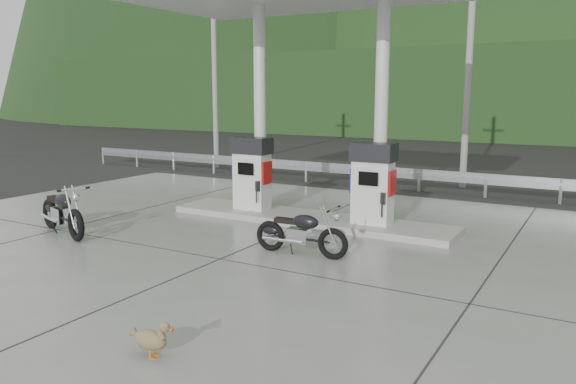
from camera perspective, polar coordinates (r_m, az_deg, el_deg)
The scene contains 16 objects.
ground at distance 11.30m, azimuth -3.87°, elevation -5.63°, with size 160.00×160.00×0.00m, color black.
forecourt_apron at distance 11.30m, azimuth -3.87°, elevation -5.59°, with size 18.00×14.00×0.02m, color slate.
pump_island at distance 13.37m, azimuth 2.09°, elevation -2.74°, with size 7.00×1.40×0.15m, color gray.
gas_pump_left at distance 13.99m, azimuth -3.69°, elevation 1.89°, with size 0.95×0.55×1.80m, color silver, non-canonical shape.
gas_pump_right at distance 12.53m, azimuth 8.61°, elevation 0.84°, with size 0.95×0.55×1.80m, color silver, non-canonical shape.
canopy_column_left at distance 14.19m, azimuth -2.86°, elevation 8.50°, with size 0.30×0.30×5.00m, color silver.
canopy_column_right at distance 12.75m, azimuth 9.46°, elevation 8.20°, with size 0.30×0.30×5.00m, color silver.
guardrail at distance 18.24m, azimuth 10.21°, elevation 2.51°, with size 26.00×0.16×1.42m, color #999BA1, non-canonical shape.
road at distance 21.63m, azimuth 13.30°, elevation 1.67°, with size 60.00×7.00×0.01m, color black.
utility_pole_a at distance 23.29m, azimuth -7.47°, elevation 12.30°, with size 0.22×0.22×8.00m, color gray.
utility_pole_b at distance 19.00m, azimuth 17.93°, elevation 12.44°, with size 0.22×0.22×8.00m, color gray.
tree_band at distance 39.50m, azimuth 21.35°, elevation 9.30°, with size 80.00×6.00×6.00m, color black.
forested_hills at distance 69.37m, azimuth 25.03°, elevation 6.59°, with size 100.00×40.00×140.00m, color black, non-canonical shape.
motorcycle_left at distance 13.08m, azimuth -21.98°, elevation -1.92°, with size 2.05×0.65×0.97m, color black, non-canonical shape.
motorcycle_right at distance 10.62m, azimuth 1.31°, elevation -4.18°, with size 1.78×0.56×0.84m, color black, non-canonical shape.
duck at distance 6.93m, azimuth -13.83°, elevation -14.41°, with size 0.55×0.15×0.39m, color brown, non-canonical shape.
Camera 1 is at (6.07, -9.04, 3.05)m, focal length 35.00 mm.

